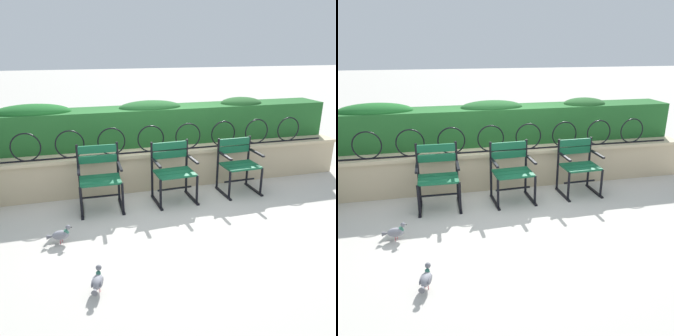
{
  "view_description": "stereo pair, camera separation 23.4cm",
  "coord_description": "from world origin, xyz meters",
  "views": [
    {
      "loc": [
        -1.22,
        -4.37,
        2.18
      ],
      "look_at": [
        0.0,
        0.06,
        0.55
      ],
      "focal_mm": 37.31,
      "sensor_mm": 36.0,
      "label": 1
    },
    {
      "loc": [
        -1.0,
        -4.43,
        2.18
      ],
      "look_at": [
        0.0,
        0.06,
        0.55
      ],
      "focal_mm": 37.31,
      "sensor_mm": 36.0,
      "label": 2
    }
  ],
  "objects": [
    {
      "name": "ground_plane",
      "position": [
        0.0,
        0.0,
        0.0
      ],
      "size": [
        60.0,
        60.0,
        0.0
      ],
      "primitive_type": "plane",
      "color": "#BCB7AD"
    },
    {
      "name": "stone_wall",
      "position": [
        0.0,
        0.77,
        0.31
      ],
      "size": [
        6.41,
        0.41,
        0.61
      ],
      "color": "tan",
      "rests_on": "ground"
    },
    {
      "name": "iron_arch_fence",
      "position": [
        -0.09,
        0.69,
        0.8
      ],
      "size": [
        5.89,
        0.02,
        0.42
      ],
      "color": "black",
      "rests_on": "stone_wall"
    },
    {
      "name": "hedge_row",
      "position": [
        -0.06,
        1.25,
        0.95
      ],
      "size": [
        6.28,
        0.62,
        0.72
      ],
      "color": "#236028",
      "rests_on": "stone_wall"
    },
    {
      "name": "park_chair_left",
      "position": [
        -0.94,
        0.21,
        0.47
      ],
      "size": [
        0.6,
        0.53,
        0.89
      ],
      "color": "#145B38",
      "rests_on": "ground"
    },
    {
      "name": "park_chair_centre",
      "position": [
        0.12,
        0.21,
        0.46
      ],
      "size": [
        0.61,
        0.55,
        0.86
      ],
      "color": "#145B38",
      "rests_on": "ground"
    },
    {
      "name": "park_chair_right",
      "position": [
        1.18,
        0.25,
        0.45
      ],
      "size": [
        0.59,
        0.54,
        0.83
      ],
      "color": "#145B38",
      "rests_on": "ground"
    },
    {
      "name": "pigeon_near_chairs",
      "position": [
        -1.14,
        -1.6,
        0.11
      ],
      "size": [
        0.15,
        0.29,
        0.22
      ],
      "color": "gray",
      "rests_on": "ground"
    },
    {
      "name": "pigeon_far_side",
      "position": [
        -1.49,
        -0.63,
        0.11
      ],
      "size": [
        0.29,
        0.11,
        0.22
      ],
      "color": "gray",
      "rests_on": "ground"
    }
  ]
}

